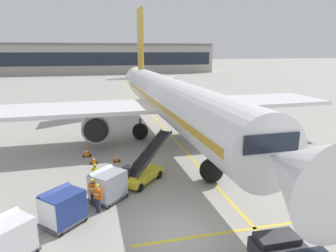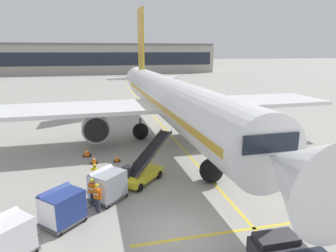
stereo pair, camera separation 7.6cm
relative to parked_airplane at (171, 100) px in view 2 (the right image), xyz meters
name	(u,v)px [view 2 (the right image)]	position (x,y,z in m)	size (l,w,h in m)	color
ground_plane	(175,232)	(-3.67, -15.71, -4.04)	(600.00, 600.00, 0.00)	#9E9B93
parked_airplane	(171,100)	(0.00, 0.00, 0.00)	(32.68, 43.01, 14.73)	white
belt_loader	(143,169)	(-4.32, -9.29, -3.19)	(4.55, 4.77, 2.93)	gold
baggage_cart_lead	(107,184)	(-6.80, -11.49, -3.04)	(2.55, 2.54, 1.91)	#515156
baggage_cart_second	(62,207)	(-9.18, -13.65, -3.04)	(2.55, 2.54, 1.91)	#515156
baggage_cart_third	(6,237)	(-11.23, -15.86, -3.04)	(2.55, 2.54, 1.91)	#515156
ground_crew_by_loader	(95,174)	(-7.50, -9.80, -3.04)	(0.48, 0.41, 1.74)	#514C42
ground_crew_by_carts	(92,191)	(-7.66, -12.13, -3.04)	(0.45, 0.43, 1.74)	#333847
ground_crew_marshaller	(117,184)	(-6.20, -11.54, -3.04)	(0.57, 0.26, 1.74)	#514C42
ground_crew_wingwalker	(97,196)	(-7.39, -12.88, -3.04)	(0.44, 0.44, 1.74)	#333847
safety_cone_engine_keepout	(87,152)	(-8.23, -3.17, -3.65)	(0.71, 0.71, 0.79)	black
safety_cone_wingtip	(117,158)	(-5.82, -5.07, -3.75)	(0.53, 0.53, 0.60)	black
safety_cone_nose_mark	(94,160)	(-7.65, -5.08, -3.73)	(0.56, 0.56, 0.64)	black
apron_guidance_line_lead_in	(176,141)	(0.33, -0.73, -4.04)	(0.20, 110.00, 0.01)	yellow
apron_guidance_line_stop_bar	(248,229)	(0.02, -16.31, -4.04)	(12.00, 0.20, 0.01)	yellow
terminal_building	(93,58)	(-8.24, 99.77, 1.68)	(96.72, 19.83, 11.55)	#A8A399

